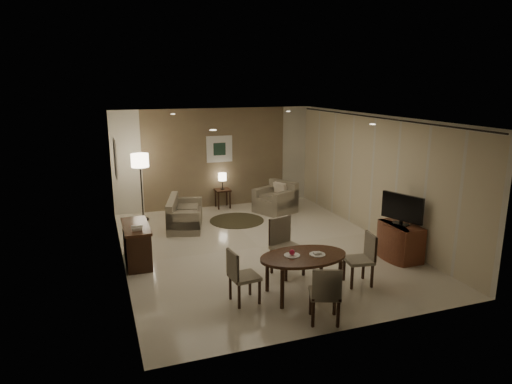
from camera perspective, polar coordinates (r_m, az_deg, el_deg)
name	(u,v)px	position (r m, az deg, el deg)	size (l,w,h in m)	color
room_shell	(253,181)	(9.65, -0.40, 1.42)	(5.50, 7.00, 2.70)	beige
taupe_accent	(216,158)	(12.55, -5.05, 4.24)	(3.96, 0.03, 2.70)	#7A6B4C
curtain_wall	(372,177)	(10.49, 14.31, 1.82)	(0.08, 6.70, 2.58)	beige
curtain_rod	(376,117)	(10.31, 14.75, 9.02)	(0.03, 0.03, 6.80)	black
art_back_frame	(219,149)	(12.51, -4.60, 5.38)	(0.72, 0.03, 0.72)	silver
art_back_canvas	(220,149)	(12.50, -4.58, 5.37)	(0.34, 0.01, 0.34)	#1D3426
art_left_frame	(115,159)	(9.83, -17.18, 4.01)	(0.03, 0.60, 0.80)	silver
art_left_canvas	(116,159)	(9.83, -17.09, 4.01)	(0.01, 0.46, 0.64)	gray
downlight_nl	(213,130)	(6.95, -5.40, 7.71)	(0.10, 0.10, 0.01)	white
downlight_nr	(373,124)	(8.10, 14.36, 8.20)	(0.10, 0.10, 0.01)	white
downlight_fl	(173,114)	(10.47, -10.36, 9.55)	(0.10, 0.10, 0.01)	white
downlight_fr	(288,111)	(11.27, 4.04, 10.02)	(0.10, 0.10, 0.01)	white
console_desk	(137,244)	(9.05, -14.68, -6.32)	(0.48, 1.20, 0.75)	#482B17
telephone	(137,228)	(8.63, -14.66, -4.32)	(0.20, 0.14, 0.09)	white
tv_cabinet	(400,241)	(9.41, 17.60, -5.89)	(0.48, 0.90, 0.70)	brown
flat_tv	(402,208)	(9.21, 17.80, -1.97)	(0.06, 0.88, 0.60)	black
dining_table	(303,275)	(7.55, 5.90, -10.31)	(1.45, 0.91, 0.68)	#482B17
chair_near	(325,293)	(6.78, 8.58, -12.36)	(0.43, 0.43, 0.88)	gray
chair_far	(288,248)	(8.22, 4.00, -6.95)	(0.49, 0.49, 1.02)	gray
chair_left	(245,276)	(7.26, -1.43, -10.46)	(0.42, 0.42, 0.87)	gray
chair_right	(358,259)	(8.04, 12.69, -8.23)	(0.43, 0.43, 0.89)	gray
plate_a	(292,255)	(7.39, 4.52, -7.90)	(0.26, 0.26, 0.02)	white
plate_b	(317,254)	(7.47, 7.67, -7.75)	(0.26, 0.26, 0.02)	white
fruit_apple	(292,252)	(7.37, 4.53, -7.52)	(0.09, 0.09, 0.09)	red
napkin	(317,253)	(7.46, 7.67, -7.58)	(0.12, 0.08, 0.03)	white
round_rug	(237,220)	(11.44, -2.41, -3.57)	(1.35, 1.35, 0.01)	#3E3722
sofa	(185,213)	(11.00, -8.86, -2.56)	(0.75, 1.50, 0.70)	gray
armchair	(275,198)	(12.06, 2.40, -0.70)	(0.91, 0.86, 0.81)	gray
side_table	(223,198)	(12.58, -4.18, -0.80)	(0.41, 0.41, 0.52)	#301F10
table_lamp	(222,180)	(12.46, -4.22, 1.46)	(0.22, 0.22, 0.50)	#FFEAC1
floor_lamp	(141,187)	(11.64, -14.12, 0.57)	(0.42, 0.42, 1.68)	#FFE5B7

